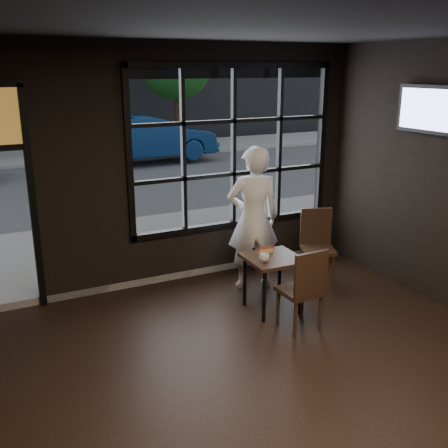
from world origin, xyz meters
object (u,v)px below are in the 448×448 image
cafe_table (272,283)px  man (253,218)px  chair_near (300,288)px  navy_car (149,138)px

cafe_table → man: (0.14, 0.74, 0.61)m
chair_near → man: bearing=-96.6°
man → navy_car: bearing=-86.8°
cafe_table → chair_near: (0.02, -0.54, 0.14)m
cafe_table → man: bearing=81.4°
chair_near → navy_car: 11.20m
cafe_table → man: man is taller
man → chair_near: bearing=98.7°
man → navy_car: 9.91m
cafe_table → chair_near: chair_near is taller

